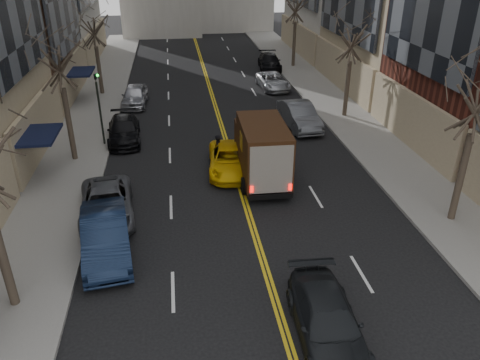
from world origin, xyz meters
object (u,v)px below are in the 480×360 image
object	(u,v)px
ups_truck	(261,151)
pedestrian	(219,149)
taxi	(230,160)
observer_sedan	(327,322)

from	to	relation	value
ups_truck	pedestrian	world-z (taller)	ups_truck
ups_truck	pedestrian	xyz separation A→B (m)	(-1.96, 2.29, -0.78)
taxi	observer_sedan	bearing A→B (deg)	-78.20
observer_sedan	taxi	size ratio (longest dim) A/B	1.01
observer_sedan	pedestrian	distance (m)	13.62
taxi	pedestrian	size ratio (longest dim) A/B	2.89
taxi	ups_truck	bearing A→B (deg)	-32.71
ups_truck	observer_sedan	bearing A→B (deg)	-88.93
ups_truck	observer_sedan	world-z (taller)	ups_truck
ups_truck	observer_sedan	size ratio (longest dim) A/B	1.22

